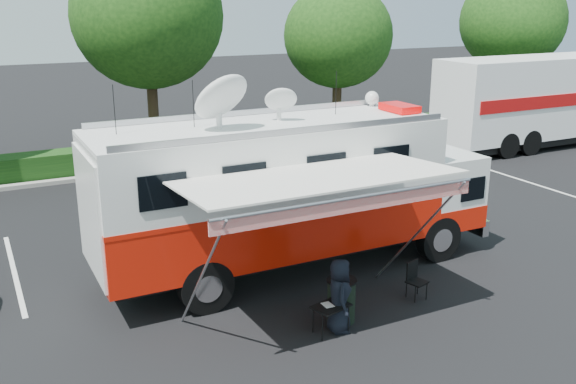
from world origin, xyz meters
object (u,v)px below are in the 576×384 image
folding_table (331,307)px  trash_bin (341,300)px  semi_trailer (561,98)px  command_truck (294,190)px

folding_table → trash_bin: 0.62m
semi_trailer → folding_table: bearing=-150.2°
command_truck → folding_table: 3.72m
command_truck → folding_table: size_ratio=11.76×
folding_table → trash_bin: size_ratio=0.90×
trash_bin → folding_table: bearing=-142.2°
folding_table → command_truck: bearing=75.4°
command_truck → folding_table: (-0.86, -3.29, -1.50)m
command_truck → folding_table: bearing=-104.6°
folding_table → trash_bin: (0.48, 0.37, -0.11)m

